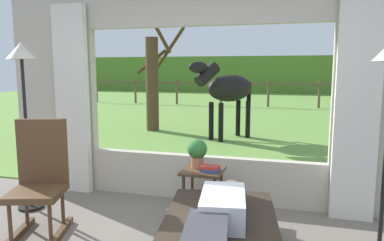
% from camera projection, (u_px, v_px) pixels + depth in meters
% --- Properties ---
extents(back_wall_with_window, '(5.20, 0.12, 2.55)m').
position_uv_depth(back_wall_with_window, '(202.00, 99.00, 4.37)').
color(back_wall_with_window, '#BCB29E').
rests_on(back_wall_with_window, ground_plane).
extents(curtain_panel_left, '(0.44, 0.10, 2.40)m').
position_uv_depth(curtain_panel_left, '(72.00, 101.00, 4.70)').
color(curtain_panel_left, silver).
rests_on(curtain_panel_left, ground_plane).
extents(curtain_panel_right, '(0.44, 0.10, 2.40)m').
position_uv_depth(curtain_panel_right, '(357.00, 108.00, 3.79)').
color(curtain_panel_right, silver).
rests_on(curtain_panel_right, ground_plane).
extents(outdoor_pasture_lawn, '(36.00, 21.68, 0.02)m').
position_uv_depth(outdoor_pasture_lawn, '(267.00, 108.00, 14.93)').
color(outdoor_pasture_lawn, olive).
rests_on(outdoor_pasture_lawn, ground_plane).
extents(distant_hill_ridge, '(36.00, 2.00, 2.40)m').
position_uv_depth(distant_hill_ridge, '(279.00, 75.00, 24.14)').
color(distant_hill_ridge, '#527B2D').
rests_on(distant_hill_ridge, ground_plane).
extents(reclining_person, '(0.43, 1.44, 0.22)m').
position_uv_depth(reclining_person, '(218.00, 217.00, 2.69)').
color(reclining_person, silver).
rests_on(reclining_person, recliner_sofa).
extents(rocking_chair, '(0.64, 0.79, 1.12)m').
position_uv_depth(rocking_chair, '(40.00, 179.00, 3.55)').
color(rocking_chair, '#4C331E').
rests_on(rocking_chair, ground_plane).
extents(side_table, '(0.44, 0.44, 0.52)m').
position_uv_depth(side_table, '(203.00, 178.00, 3.99)').
color(side_table, '#4C331E').
rests_on(side_table, ground_plane).
extents(potted_plant, '(0.22, 0.22, 0.32)m').
position_uv_depth(potted_plant, '(197.00, 151.00, 4.03)').
color(potted_plant, '#9E6042').
rests_on(potted_plant, side_table).
extents(book_stack, '(0.21, 0.16, 0.07)m').
position_uv_depth(book_stack, '(210.00, 169.00, 3.89)').
color(book_stack, '#23478C').
rests_on(book_stack, side_table).
extents(floor_lamp_left, '(0.32, 0.32, 1.89)m').
position_uv_depth(floor_lamp_left, '(23.00, 76.00, 4.04)').
color(floor_lamp_left, black).
rests_on(floor_lamp_left, ground_plane).
extents(horse, '(1.37, 1.66, 1.73)m').
position_uv_depth(horse, '(228.00, 89.00, 8.14)').
color(horse, black).
rests_on(horse, outdoor_pasture_lawn).
extents(pasture_tree, '(1.38, 1.29, 2.66)m').
position_uv_depth(pasture_tree, '(153.00, 81.00, 9.32)').
color(pasture_tree, '#4C3823').
rests_on(pasture_tree, outdoor_pasture_lawn).
extents(pasture_fence_line, '(16.10, 0.10, 1.10)m').
position_uv_depth(pasture_fence_line, '(268.00, 89.00, 15.15)').
color(pasture_fence_line, brown).
rests_on(pasture_fence_line, outdoor_pasture_lawn).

